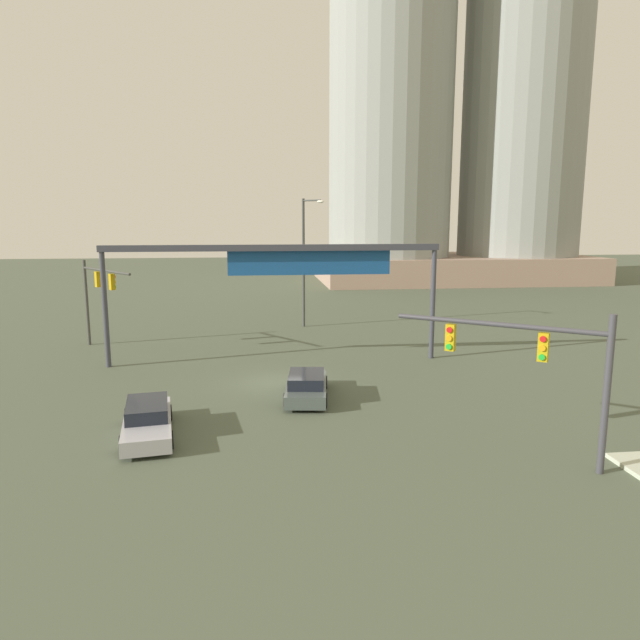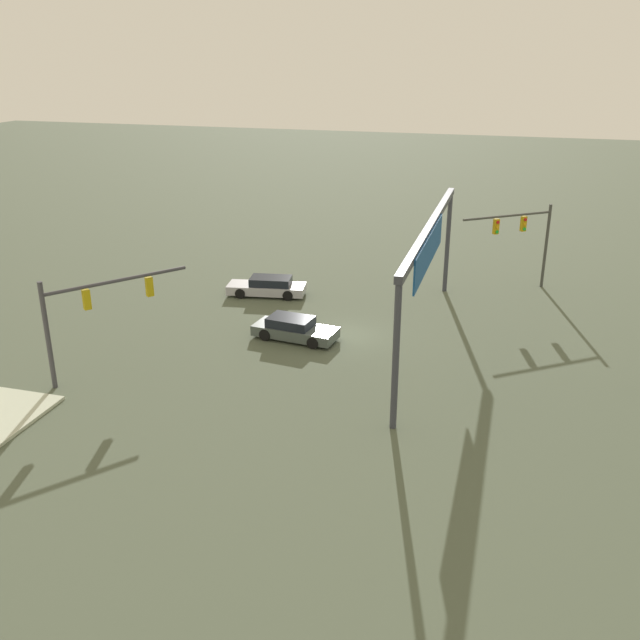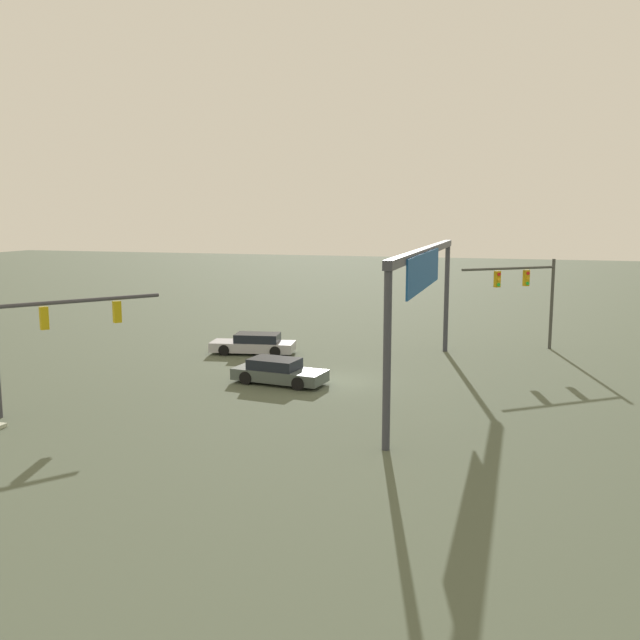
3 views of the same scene
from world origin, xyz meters
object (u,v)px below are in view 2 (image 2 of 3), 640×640
(sedan_car_waiting_far, at_px, (294,329))
(traffic_signal_opposite_side, at_px, (524,231))
(traffic_signal_near_corner, at_px, (90,306))
(sedan_car_approaching, at_px, (268,287))

(sedan_car_waiting_far, bearing_deg, traffic_signal_opposite_side, 53.08)
(sedan_car_waiting_far, bearing_deg, traffic_signal_near_corner, -130.46)
(traffic_signal_near_corner, xyz_separation_m, sedan_car_waiting_far, (-6.97, 7.64, -2.97))
(traffic_signal_near_corner, height_order, traffic_signal_opposite_side, traffic_signal_opposite_side)
(traffic_signal_opposite_side, bearing_deg, sedan_car_waiting_far, 8.87)
(traffic_signal_near_corner, bearing_deg, sedan_car_approaching, 20.82)
(sedan_car_approaching, bearing_deg, sedan_car_waiting_far, 112.44)
(traffic_signal_near_corner, height_order, sedan_car_approaching, traffic_signal_near_corner)
(traffic_signal_opposite_side, bearing_deg, sedan_car_approaching, -17.25)
(traffic_signal_near_corner, distance_m, traffic_signal_opposite_side, 26.81)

